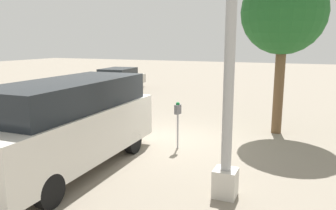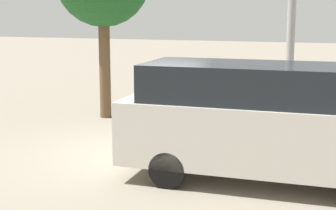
# 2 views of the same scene
# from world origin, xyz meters

# --- Properties ---
(ground_plane) EXTENTS (80.00, 80.00, 0.00)m
(ground_plane) POSITION_xyz_m (0.00, 0.00, 0.00)
(ground_plane) COLOR gray
(parking_meter_near) EXTENTS (0.22, 0.15, 1.33)m
(parking_meter_near) POSITION_xyz_m (0.53, 0.38, 0.98)
(parking_meter_near) COLOR #9E9EA3
(parking_meter_near) RESTS_ON ground
(parking_meter_far) EXTENTS (0.22, 0.15, 1.56)m
(parking_meter_far) POSITION_xyz_m (-5.93, 0.41, 1.15)
(parking_meter_far) COLOR #9E9EA3
(parking_meter_far) RESTS_ON ground
(lamp_post) EXTENTS (0.44, 0.44, 5.49)m
(lamp_post) POSITION_xyz_m (2.89, 2.28, 2.03)
(lamp_post) COLOR beige
(lamp_post) RESTS_ON ground
(parked_van) EXTENTS (5.22, 1.95, 2.10)m
(parked_van) POSITION_xyz_m (2.94, -1.38, 1.13)
(parked_van) COLOR beige
(parked_van) RESTS_ON ground
(car_distant) EXTENTS (4.39, 2.15, 1.37)m
(car_distant) POSITION_xyz_m (-8.62, -7.04, 0.72)
(car_distant) COLOR #B7B2A8
(car_distant) RESTS_ON ground
(street_tree) EXTENTS (2.61, 2.61, 5.16)m
(street_tree) POSITION_xyz_m (-2.24, 2.79, 3.82)
(street_tree) COLOR brown
(street_tree) RESTS_ON ground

